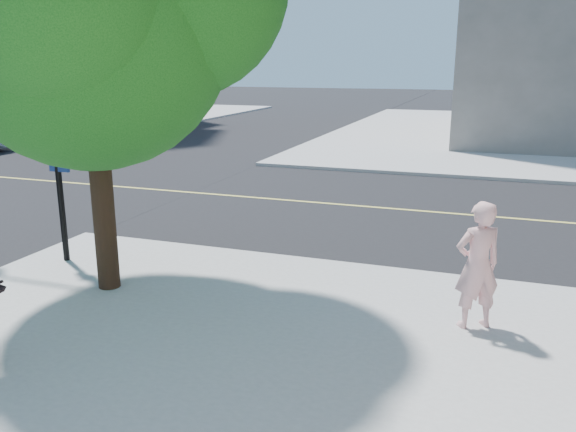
% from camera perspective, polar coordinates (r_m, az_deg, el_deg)
% --- Properties ---
extents(ground, '(140.00, 140.00, 0.00)m').
position_cam_1_polar(ground, '(12.04, -15.25, -2.54)').
color(ground, black).
rests_on(ground, ground).
extents(road_ew, '(140.00, 9.00, 0.01)m').
position_cam_1_polar(road_ew, '(15.80, -6.05, 1.99)').
color(road_ew, black).
rests_on(road_ew, ground).
extents(sidewalk_nw, '(26.00, 25.00, 0.12)m').
position_cam_1_polar(sidewalk_nw, '(42.98, -24.61, 8.86)').
color(sidewalk_nw, '#A8A8A8').
rests_on(sidewalk_nw, ground).
extents(man_on_phone, '(0.73, 0.66, 1.68)m').
position_cam_1_polar(man_on_phone, '(7.87, 17.88, -4.57)').
color(man_on_phone, beige).
rests_on(man_on_phone, sidewalk_se).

